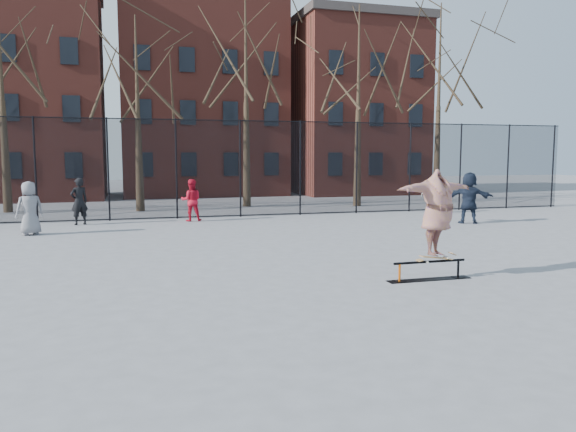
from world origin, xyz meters
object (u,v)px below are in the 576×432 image
object	(u,v)px
skate_rail	(429,272)
bystander_white	(432,195)
skateboard	(436,258)
bystander_navy	(469,198)
bystander_grey	(29,208)
skater	(437,213)
bystander_black	(79,201)
bystander_red	(191,200)

from	to	relation	value
skate_rail	bystander_white	distance (m)	13.67
skateboard	bystander_navy	xyz separation A→B (m)	(6.25, 8.11, 0.52)
bystander_grey	bystander_navy	distance (m)	15.38
skater	bystander_navy	xyz separation A→B (m)	(6.25, 8.11, -0.42)
skateboard	bystander_grey	distance (m)	13.05
bystander_black	bystander_navy	distance (m)	14.47
skateboard	bystander_white	xyz separation A→B (m)	(6.82, 11.74, 0.34)
skate_rail	skater	distance (m)	1.23
bystander_red	bystander_grey	bearing A→B (deg)	27.96
skate_rail	skater	world-z (taller)	skater
skater	bystander_navy	bearing A→B (deg)	32.10
bystander_white	skateboard	bearing A→B (deg)	85.71
bystander_black	bystander_red	world-z (taller)	bystander_black
bystander_black	bystander_grey	bearing A→B (deg)	36.58
bystander_white	bystander_black	bearing A→B (deg)	25.89
skateboard	skater	world-z (taller)	skater
skateboard	bystander_white	size ratio (longest dim) A/B	0.47
bystander_navy	bystander_black	bearing A→B (deg)	12.62
bystander_grey	bystander_black	world-z (taller)	bystander_grey
skater	bystander_white	xyz separation A→B (m)	(6.82, 11.74, -0.59)
bystander_black	bystander_navy	xyz separation A→B (m)	(14.01, -3.63, 0.10)
skater	bystander_red	world-z (taller)	skater
skateboard	bystander_red	size ratio (longest dim) A/B	0.46
skate_rail	bystander_white	xyz separation A→B (m)	(6.97, 11.74, 0.64)
skate_rail	bystander_black	world-z (taller)	bystander_black
bystander_white	skate_rail	bearing A→B (deg)	85.18
skater	bystander_white	distance (m)	13.59
skate_rail	bystander_white	world-z (taller)	bystander_white
skater	bystander_white	bearing A→B (deg)	39.51
bystander_white	bystander_navy	distance (m)	3.67
skate_rail	skateboard	xyz separation A→B (m)	(0.15, 0.00, 0.29)
bystander_black	bystander_white	distance (m)	14.58
skater	bystander_grey	world-z (taller)	skater
bystander_red	skateboard	bearing A→B (deg)	111.65
skate_rail	bystander_red	size ratio (longest dim) A/B	1.13
skater	skate_rail	bearing A→B (deg)	159.69
bystander_navy	skateboard	bearing A→B (deg)	79.54
bystander_black	bystander_white	bearing A→B (deg)	155.76
skater	bystander_navy	distance (m)	10.25
skate_rail	skateboard	size ratio (longest dim) A/B	2.45
skater	bystander_black	size ratio (longest dim) A/B	1.26
bystander_black	bystander_red	distance (m)	4.08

